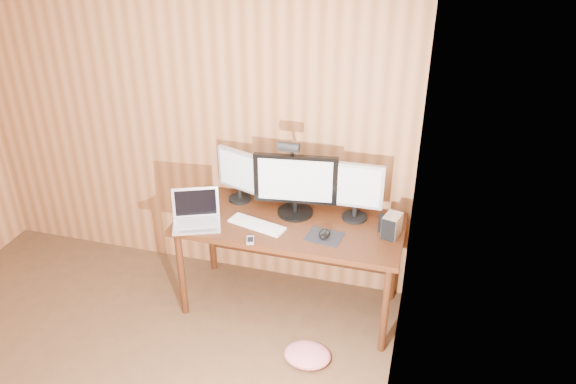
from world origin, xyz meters
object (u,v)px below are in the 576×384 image
at_px(speaker, 382,223).
at_px(laptop, 196,215).
at_px(monitor_center, 295,184).
at_px(mouse, 324,234).
at_px(desk, 292,231).
at_px(desk_lamp, 291,165).
at_px(phone, 250,240).
at_px(hard_drive, 392,226).
at_px(monitor_left, 239,174).
at_px(monitor_right, 356,190).
at_px(keyboard, 257,225).

bearing_deg(speaker, laptop, -169.63).
relative_size(monitor_center, mouse, 5.14).
distance_m(desk, monitor_center, 0.37).
distance_m(speaker, desk_lamp, 0.74).
bearing_deg(phone, laptop, 146.87).
height_order(laptop, phone, laptop).
xyz_separation_m(mouse, hard_drive, (0.43, 0.13, 0.06)).
xyz_separation_m(monitor_left, mouse, (0.72, -0.33, -0.19)).
relative_size(monitor_left, desk_lamp, 0.65).
distance_m(mouse, speaker, 0.41).
bearing_deg(speaker, monitor_center, 173.62).
bearing_deg(speaker, monitor_right, 150.52).
bearing_deg(laptop, desk_lamp, 3.28).
bearing_deg(mouse, monitor_left, 165.12).
bearing_deg(phone, desk_lamp, 50.59).
distance_m(hard_drive, speaker, 0.08).
distance_m(desk, mouse, 0.37).
xyz_separation_m(monitor_center, monitor_right, (0.43, 0.05, -0.01)).
bearing_deg(desk_lamp, monitor_right, 5.25).
xyz_separation_m(laptop, keyboard, (0.42, 0.07, -0.05)).
distance_m(monitor_right, mouse, 0.39).
bearing_deg(hard_drive, mouse, -148.47).
height_order(monitor_left, keyboard, monitor_left).
xyz_separation_m(monitor_center, laptop, (-0.64, -0.30, -0.18)).
bearing_deg(monitor_left, desk_lamp, 7.55).
relative_size(monitor_left, keyboard, 0.95).
distance_m(monitor_center, keyboard, 0.39).
distance_m(monitor_right, desk_lamp, 0.48).
distance_m(monitor_left, monitor_right, 0.88).
xyz_separation_m(monitor_center, phone, (-0.20, -0.43, -0.24)).
relative_size(monitor_left, monitor_right, 0.95).
height_order(monitor_center, speaker, monitor_center).
relative_size(monitor_center, monitor_right, 1.38).
distance_m(laptop, desk_lamp, 0.76).
bearing_deg(monitor_center, speaker, -14.06).
height_order(keyboard, hard_drive, hard_drive).
xyz_separation_m(monitor_center, mouse, (0.27, -0.25, -0.22)).
bearing_deg(mouse, monitor_center, 147.04).
bearing_deg(keyboard, monitor_right, 38.50).
relative_size(monitor_left, speaker, 3.18).
relative_size(monitor_left, hard_drive, 2.45).
height_order(laptop, mouse, laptop).
distance_m(desk, laptop, 0.71).
relative_size(monitor_right, desk_lamp, 0.69).
relative_size(laptop, keyboard, 0.93).
bearing_deg(phone, mouse, 3.65).
bearing_deg(hard_drive, laptop, -157.58).
height_order(hard_drive, speaker, hard_drive).
distance_m(monitor_center, desk_lamp, 0.15).
distance_m(phone, desk_lamp, 0.59).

